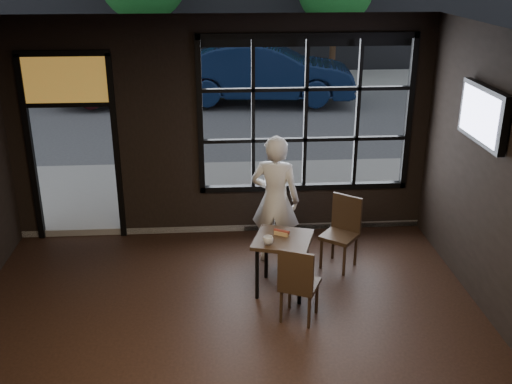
{
  "coord_description": "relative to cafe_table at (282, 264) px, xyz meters",
  "views": [
    {
      "loc": [
        -0.08,
        -4.75,
        3.91
      ],
      "look_at": [
        0.4,
        2.2,
        1.15
      ],
      "focal_mm": 42.0,
      "sensor_mm": 36.0,
      "label": 1
    }
  ],
  "objects": [
    {
      "name": "street_asphalt",
      "position": [
        -0.7,
        22.26,
        -0.38
      ],
      "size": [
        60.0,
        41.0,
        0.04
      ],
      "primitive_type": "cube",
      "color": "#545456",
      "rests_on": "ground"
    },
    {
      "name": "navy_car",
      "position": [
        0.58,
        10.04,
        0.56
      ],
      "size": [
        5.11,
        2.2,
        1.64
      ],
      "primitive_type": "imported",
      "rotation": [
        0.0,
        0.0,
        1.47
      ],
      "color": "#0A1835",
      "rests_on": "street_asphalt"
    },
    {
      "name": "ceiling",
      "position": [
        -0.7,
        -1.74,
        2.85
      ],
      "size": [
        6.0,
        7.0,
        0.02
      ],
      "primitive_type": "cube",
      "color": "black",
      "rests_on": "ground"
    },
    {
      "name": "cup",
      "position": [
        -0.19,
        -0.15,
        0.41
      ],
      "size": [
        0.17,
        0.17,
        0.1
      ],
      "primitive_type": "imported",
      "rotation": [
        0.0,
        0.0,
        -0.54
      ],
      "color": "silver",
      "rests_on": "cafe_table"
    },
    {
      "name": "maroon_car",
      "position": [
        -2.85,
        10.22,
        0.51
      ],
      "size": [
        4.59,
        1.92,
        1.55
      ],
      "primitive_type": "imported",
      "rotation": [
        0.0,
        0.0,
        1.59
      ],
      "color": "#3C1016",
      "rests_on": "street_asphalt"
    },
    {
      "name": "chair_window",
      "position": [
        0.82,
        0.55,
        0.12
      ],
      "size": [
        0.59,
        0.59,
        0.97
      ],
      "primitive_type": "cube",
      "rotation": [
        0.0,
        0.0,
        -0.67
      ],
      "color": "#302115",
      "rests_on": "floor"
    },
    {
      "name": "cafe_table",
      "position": [
        0.0,
        0.0,
        0.0
      ],
      "size": [
        0.84,
        0.84,
        0.73
      ],
      "primitive_type": "cube",
      "rotation": [
        0.0,
        0.0,
        -0.3
      ],
      "color": "#302115",
      "rests_on": "floor"
    },
    {
      "name": "hotdog",
      "position": [
        -0.01,
        0.08,
        0.39
      ],
      "size": [
        0.21,
        0.17,
        0.06
      ],
      "primitive_type": null,
      "rotation": [
        0.0,
        0.0,
        -0.52
      ],
      "color": "tan",
      "rests_on": "cafe_table"
    },
    {
      "name": "stained_transom",
      "position": [
        -2.8,
        1.76,
        1.99
      ],
      "size": [
        1.2,
        0.06,
        0.7
      ],
      "primitive_type": "cube",
      "color": "orange",
      "rests_on": "ground"
    },
    {
      "name": "chair_near",
      "position": [
        0.13,
        -0.62,
        0.11
      ],
      "size": [
        0.54,
        0.54,
        0.94
      ],
      "primitive_type": "cube",
      "rotation": [
        0.0,
        0.0,
        2.72
      ],
      "color": "#302115",
      "rests_on": "floor"
    },
    {
      "name": "window_frame",
      "position": [
        0.5,
        1.76,
        1.44
      ],
      "size": [
        3.06,
        0.12,
        2.28
      ],
      "primitive_type": "cube",
      "color": "black",
      "rests_on": "ground"
    },
    {
      "name": "man",
      "position": [
        -0.02,
        0.8,
        0.53
      ],
      "size": [
        0.75,
        0.6,
        1.78
      ],
      "primitive_type": "imported",
      "rotation": [
        0.0,
        0.0,
        2.85
      ],
      "color": "silver",
      "rests_on": "floor"
    },
    {
      "name": "tv",
      "position": [
        2.23,
        -0.1,
        1.87
      ],
      "size": [
        0.13,
        1.11,
        0.65
      ],
      "primitive_type": "cube",
      "color": "black",
      "rests_on": "wall_right"
    }
  ]
}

